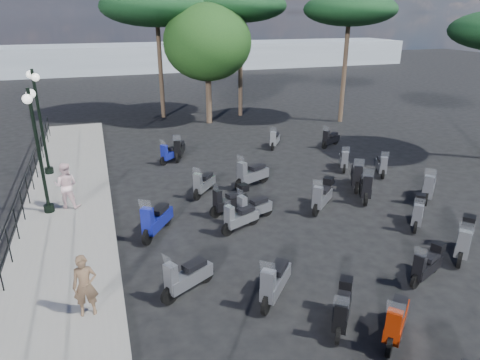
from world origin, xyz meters
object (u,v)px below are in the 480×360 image
object	(u,v)px
scooter_21	(365,187)
pedestrian_far	(66,185)
scooter_11	(171,154)
scooter_23	(275,140)
scooter_10	(204,184)
pine_0	(240,6)
woman	(85,286)
scooter_17	(252,175)
pine_1	(350,10)
scooter_4	(240,218)
scooter_8	(275,282)
pine_2	(156,7)
scooter_29	(330,139)
scooter_16	(253,209)
scooter_15	(322,196)
scooter_28	(429,187)
lamp_post_2	(40,116)
scooter_13	(396,321)
scooter_31	(381,166)
lamp_post_1	(38,144)
scooter_27	(464,241)
broadleaf_tree	(207,43)
scooter_30	(356,176)
scooter_3	(156,220)
scooter_5	(179,149)
scooter_20	(427,265)
scooter_9	(230,201)
scooter_14	(342,309)
scooter_2	(187,277)

from	to	relation	value
scooter_21	pedestrian_far	bearing A→B (deg)	16.92
scooter_11	scooter_23	bearing A→B (deg)	-122.63
scooter_10	pine_0	size ratio (longest dim) A/B	0.16
woman	scooter_10	size ratio (longest dim) A/B	1.15
scooter_17	pine_1	size ratio (longest dim) A/B	0.22
scooter_4	scooter_8	world-z (taller)	scooter_8
scooter_23	pine_2	bearing A→B (deg)	-29.14
scooter_17	scooter_29	distance (m)	6.95
scooter_16	pine_0	world-z (taller)	pine_0
scooter_15	scooter_28	bearing A→B (deg)	-140.05
lamp_post_2	pedestrian_far	world-z (taller)	lamp_post_2
woman	scooter_13	xyz separation A→B (m)	(6.22, -2.75, -0.44)
scooter_16	scooter_31	xyz separation A→B (m)	(6.76, 2.39, -0.03)
scooter_13	scooter_4	bearing A→B (deg)	-27.76
scooter_8	scooter_28	size ratio (longest dim) A/B	0.98
woman	scooter_31	world-z (taller)	woman
lamp_post_1	pine_1	xyz separation A→B (m)	(16.72, 8.89, 4.13)
scooter_27	pine_0	world-z (taller)	pine_0
scooter_15	pine_0	size ratio (longest dim) A/B	0.17
pedestrian_far	broadleaf_tree	distance (m)	14.18
scooter_29	pine_1	xyz separation A→B (m)	(3.44, 4.75, 6.28)
scooter_16	lamp_post_1	bearing A→B (deg)	48.47
scooter_17	scooter_30	size ratio (longest dim) A/B	1.08
scooter_11	pine_2	world-z (taller)	pine_2
lamp_post_1	scooter_30	xyz separation A→B (m)	(11.44, -1.17, -2.08)
scooter_3	lamp_post_1	bearing A→B (deg)	-2.77
lamp_post_2	scooter_21	bearing A→B (deg)	-46.03
scooter_5	scooter_13	distance (m)	13.67
woman	scooter_28	xyz separation A→B (m)	(12.06, 3.03, -0.39)
pedestrian_far	scooter_31	world-z (taller)	pedestrian_far
scooter_10	scooter_31	distance (m)	7.79
scooter_16	pine_0	xyz separation A→B (m)	(4.65, 15.22, 6.48)
pine_2	scooter_3	bearing A→B (deg)	-99.67
scooter_20	scooter_31	xyz separation A→B (m)	(3.63, 7.02, -0.02)
scooter_9	scooter_14	size ratio (longest dim) A/B	1.21
scooter_11	scooter_30	distance (m)	8.47
scooter_4	scooter_11	world-z (taller)	scooter_4
scooter_31	pine_0	xyz separation A→B (m)	(-2.12, 12.83, 6.52)
scooter_20	scooter_29	distance (m)	11.95
pedestrian_far	scooter_3	size ratio (longest dim) A/B	1.03
scooter_3	scooter_31	distance (m)	10.24
scooter_16	scooter_17	xyz separation A→B (m)	(0.99, 2.88, 0.06)
scooter_5	scooter_3	bearing A→B (deg)	94.06
scooter_15	scooter_27	world-z (taller)	scooter_27
lamp_post_1	scooter_20	bearing A→B (deg)	-37.22
pedestrian_far	pine_2	world-z (taller)	pine_2
woman	scooter_2	bearing A→B (deg)	8.71
scooter_3	scooter_30	world-z (taller)	scooter_3
pine_0	scooter_16	bearing A→B (deg)	-106.98
woman	scooter_23	size ratio (longest dim) A/B	1.14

